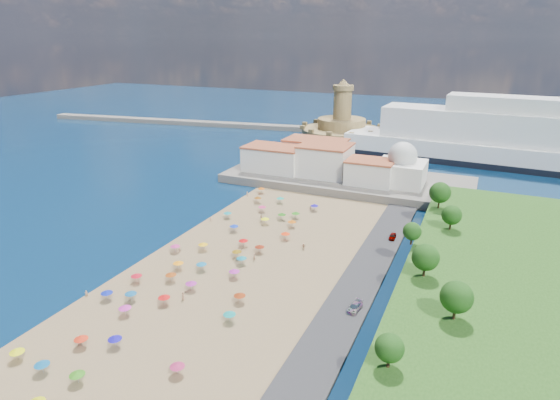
% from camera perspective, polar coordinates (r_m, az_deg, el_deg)
% --- Properties ---
extents(ground, '(700.00, 700.00, 0.00)m').
position_cam_1_polar(ground, '(117.79, -6.78, -7.11)').
color(ground, '#071938').
rests_on(ground, ground).
extents(terrace, '(90.00, 36.00, 3.00)m').
position_cam_1_polar(terrace, '(176.64, 8.13, 2.47)').
color(terrace, '#59544C').
rests_on(terrace, ground).
extents(jetty, '(18.00, 70.00, 2.40)m').
position_cam_1_polar(jetty, '(215.26, 5.10, 5.57)').
color(jetty, '#59544C').
rests_on(jetty, ground).
extents(breakwater, '(199.03, 34.77, 2.60)m').
position_cam_1_polar(breakwater, '(298.21, -10.23, 9.22)').
color(breakwater, '#59544C').
rests_on(breakwater, ground).
extents(waterfront_buildings, '(57.00, 29.00, 11.00)m').
position_cam_1_polar(waterfront_buildings, '(179.30, 4.27, 4.98)').
color(waterfront_buildings, silver).
rests_on(waterfront_buildings, terrace).
extents(domed_building, '(16.00, 16.00, 15.00)m').
position_cam_1_polar(domed_building, '(168.66, 14.60, 3.86)').
color(domed_building, silver).
rests_on(domed_building, terrace).
extents(fortress, '(40.00, 40.00, 32.40)m').
position_cam_1_polar(fortress, '(242.06, 7.49, 8.35)').
color(fortress, '#97804B').
rests_on(fortress, ground).
extents(cruise_ship, '(162.64, 33.56, 35.31)m').
position_cam_1_polar(cruise_ship, '(220.35, 29.09, 5.99)').
color(cruise_ship, black).
rests_on(cruise_ship, ground).
extents(beach_parasols, '(31.59, 114.81, 2.20)m').
position_cam_1_polar(beach_parasols, '(109.37, -10.18, -8.23)').
color(beach_parasols, gray).
rests_on(beach_parasols, beach).
extents(beachgoers, '(34.43, 103.11, 1.88)m').
position_cam_1_polar(beachgoers, '(116.61, -8.70, -6.88)').
color(beachgoers, tan).
rests_on(beachgoers, beach).
extents(parked_cars, '(2.59, 75.60, 1.41)m').
position_cam_1_polar(parked_cars, '(100.19, 9.80, -11.46)').
color(parked_cars, gray).
rests_on(parked_cars, promenade).
extents(hillside_trees, '(16.74, 104.20, 7.63)m').
position_cam_1_polar(hillside_trees, '(97.22, 17.51, -7.33)').
color(hillside_trees, '#382314').
rests_on(hillside_trees, hillside).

